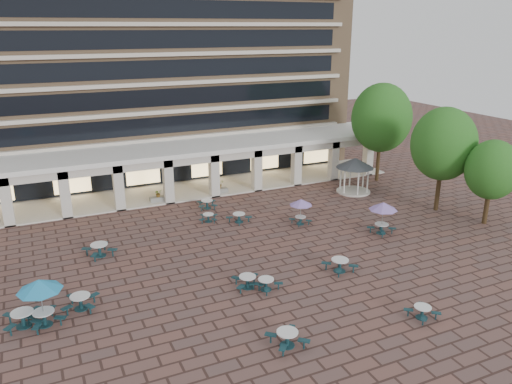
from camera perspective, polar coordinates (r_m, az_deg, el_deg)
ground at (r=34.20m, az=-0.91°, el=-7.10°), size 120.00×120.00×0.00m
apartment_building at (r=55.19m, az=-12.10°, el=15.84°), size 40.00×15.50×25.20m
retail_arcade at (r=46.33m, az=-8.32°, el=3.57°), size 42.00×6.60×4.40m
picnic_table_0 at (r=29.01m, az=-25.10°, el=-12.88°), size 1.94×1.94×0.85m
picnic_table_1 at (r=25.10m, az=3.59°, el=-16.24°), size 1.87×1.87×0.80m
picnic_table_2 at (r=29.90m, az=-0.98°, el=-10.11°), size 1.89×1.89×0.76m
picnic_table_3 at (r=28.53m, az=18.47°, el=-12.79°), size 1.66×1.66×0.68m
picnic_table_4 at (r=27.86m, az=-23.51°, el=-9.92°), size 2.27×2.27×2.62m
picnic_table_5 at (r=29.71m, az=1.15°, el=-10.38°), size 1.93×1.93×0.71m
picnic_table_6 at (r=38.65m, az=5.15°, el=-1.27°), size 1.79×1.79×2.06m
picnic_table_7 at (r=32.17m, az=9.56°, el=-8.13°), size 2.02×2.02×0.82m
picnic_table_8 at (r=29.46m, az=-19.42°, el=-11.66°), size 2.16×2.16×0.82m
picnic_table_9 at (r=39.66m, az=-5.47°, el=-2.87°), size 1.76×1.76×0.65m
picnic_table_10 at (r=39.38m, az=-1.96°, el=-2.87°), size 2.00×2.00×0.73m
picnic_table_11 at (r=37.86m, az=14.33°, el=-1.71°), size 2.11×2.11×2.44m
picnic_table_12 at (r=35.33m, az=-17.46°, el=-6.22°), size 2.26×2.26×0.86m
picnic_table_13 at (r=42.50m, az=-5.62°, el=-1.31°), size 1.86×1.86×0.74m
gazebo at (r=46.77m, az=11.23°, el=2.85°), size 3.49×3.49×3.25m
tree_east_a at (r=43.24m, az=20.65°, el=5.16°), size 5.22×5.22×8.69m
tree_east_b at (r=41.91m, az=25.39°, el=2.29°), size 4.01×4.01×6.69m
tree_east_c at (r=50.15m, az=14.15°, el=8.22°), size 5.80×5.80×9.66m
planter_left at (r=44.60m, az=-11.09°, el=-0.62°), size 1.50×0.70×1.17m
planter_right at (r=46.10m, az=-4.20°, el=0.50°), size 1.50×0.67×1.34m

